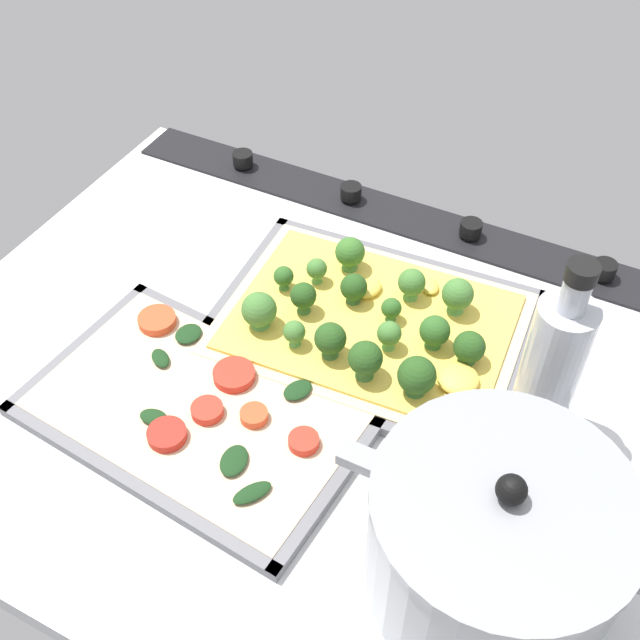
% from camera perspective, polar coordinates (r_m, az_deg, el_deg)
% --- Properties ---
extents(ground_plane, '(0.83, 0.67, 0.03)m').
position_cam_1_polar(ground_plane, '(0.84, -1.40, -4.79)').
color(ground_plane, silver).
extents(stove_control_panel, '(0.80, 0.07, 0.03)m').
position_cam_1_polar(stove_control_panel, '(1.03, 6.50, 7.52)').
color(stove_control_panel, black).
rests_on(stove_control_panel, ground_plane).
extents(baking_tray_front, '(0.36, 0.28, 0.01)m').
position_cam_1_polar(baking_tray_front, '(0.88, 3.71, -0.68)').
color(baking_tray_front, slate).
rests_on(baking_tray_front, ground_plane).
extents(broccoli_pizza, '(0.34, 0.26, 0.06)m').
position_cam_1_polar(broccoli_pizza, '(0.86, 3.83, -0.17)').
color(broccoli_pizza, beige).
rests_on(broccoli_pizza, baking_tray_front).
extents(baking_tray_back, '(0.36, 0.24, 0.01)m').
position_cam_1_polar(baking_tray_back, '(0.81, -8.92, -6.68)').
color(baking_tray_back, slate).
rests_on(baking_tray_back, ground_plane).
extents(veggie_pizza_back, '(0.33, 0.22, 0.02)m').
position_cam_1_polar(veggie_pizza_back, '(0.80, -8.80, -6.24)').
color(veggie_pizza_back, beige).
rests_on(veggie_pizza_back, baking_tray_back).
extents(cooking_pot, '(0.28, 0.21, 0.15)m').
position_cam_1_polar(cooking_pot, '(0.67, 12.65, -15.49)').
color(cooking_pot, gray).
rests_on(cooking_pot, ground_plane).
extents(oil_bottle, '(0.06, 0.06, 0.21)m').
position_cam_1_polar(oil_bottle, '(0.76, 16.60, -3.15)').
color(oil_bottle, '#B7BCC6').
rests_on(oil_bottle, ground_plane).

